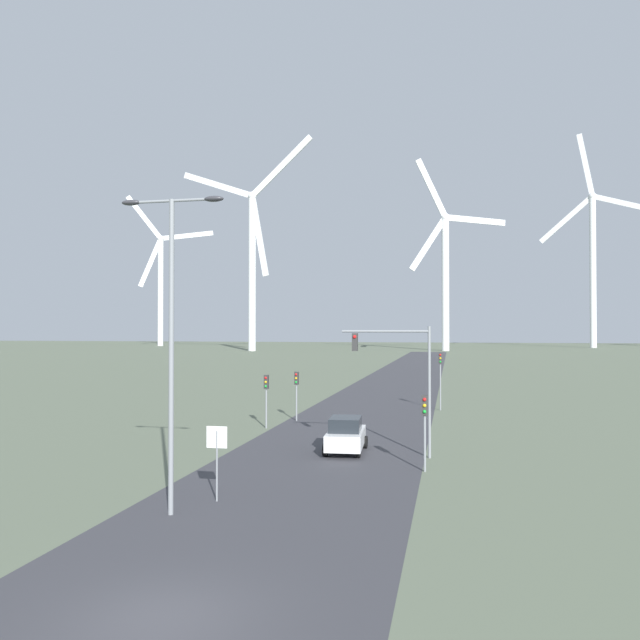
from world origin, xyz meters
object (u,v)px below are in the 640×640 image
(stop_sign_near, at_px, (217,449))
(wind_turbine_right, at_px, (593,254))
(car_approaching, at_px, (346,435))
(wind_turbine_far_left, at_px, (161,278))
(traffic_light_post_near_left, at_px, (266,389))
(traffic_light_post_mid_left, at_px, (296,385))
(streetlamp, at_px, (171,317))
(traffic_light_post_mid_right, at_px, (440,368))
(wind_turbine_center, at_px, (445,267))
(traffic_light_mast_overhead, at_px, (400,364))
(traffic_light_post_near_right, at_px, (425,415))
(wind_turbine_left, at_px, (252,253))

(stop_sign_near, relative_size, wind_turbine_right, 0.04)
(car_approaching, bearing_deg, wind_turbine_far_left, 118.69)
(traffic_light_post_near_left, distance_m, wind_turbine_far_left, 213.75)
(traffic_light_post_mid_left, bearing_deg, car_approaching, -63.10)
(streetlamp, bearing_deg, traffic_light_post_mid_right, 74.04)
(traffic_light_post_near_left, height_order, wind_turbine_center, wind_turbine_center)
(stop_sign_near, distance_m, traffic_light_mast_overhead, 11.54)
(streetlamp, relative_size, traffic_light_post_mid_right, 2.40)
(streetlamp, xyz_separation_m, traffic_light_post_near_right, (8.28, 8.34, -4.29))
(traffic_light_post_mid_right, height_order, wind_turbine_left, wind_turbine_left)
(streetlamp, distance_m, wind_turbine_far_left, 230.87)
(traffic_light_post_mid_right, bearing_deg, traffic_light_post_near_right, -90.88)
(streetlamp, xyz_separation_m, traffic_light_post_mid_left, (-1.11, 22.21, -4.29))
(wind_turbine_left, bearing_deg, traffic_light_mast_overhead, -69.19)
(traffic_light_post_near_right, distance_m, traffic_light_post_mid_right, 21.78)
(wind_turbine_far_left, relative_size, wind_turbine_left, 0.93)
(traffic_light_post_near_left, bearing_deg, traffic_light_post_mid_right, 46.51)
(wind_turbine_right, bearing_deg, traffic_light_post_near_right, -103.70)
(streetlamp, xyz_separation_m, stop_sign_near, (0.94, 1.89, -4.86))
(traffic_light_post_near_left, bearing_deg, wind_turbine_left, 108.48)
(stop_sign_near, xyz_separation_m, traffic_light_post_mid_right, (7.67, 28.21, 1.37))
(traffic_light_mast_overhead, bearing_deg, traffic_light_post_near_right, -65.98)
(streetlamp, xyz_separation_m, wind_turbine_center, (7.85, 170.45, 18.42))
(streetlamp, bearing_deg, traffic_light_post_near_right, 45.22)
(stop_sign_near, height_order, wind_turbine_left, wind_turbine_left)
(stop_sign_near, relative_size, traffic_light_post_near_right, 0.81)
(traffic_light_post_near_right, bearing_deg, traffic_light_post_mid_left, 124.09)
(wind_turbine_right, bearing_deg, traffic_light_post_mid_left, -107.25)
(traffic_light_post_near_left, height_order, traffic_light_post_mid_right, traffic_light_post_mid_right)
(traffic_light_post_mid_left, relative_size, wind_turbine_center, 0.06)
(traffic_light_mast_overhead, bearing_deg, wind_turbine_right, 75.74)
(streetlamp, height_order, traffic_light_post_mid_left, streetlamp)
(traffic_light_post_mid_right, relative_size, wind_turbine_center, 0.08)
(traffic_light_post_mid_left, distance_m, traffic_light_mast_overhead, 13.64)
(streetlamp, relative_size, wind_turbine_right, 0.14)
(traffic_light_mast_overhead, relative_size, wind_turbine_far_left, 0.11)
(streetlamp, bearing_deg, wind_turbine_center, 87.36)
(traffic_light_post_near_left, distance_m, traffic_light_mast_overhead, 11.88)
(traffic_light_post_near_right, bearing_deg, stop_sign_near, -138.69)
(traffic_light_post_mid_right, bearing_deg, traffic_light_post_mid_left, -140.94)
(wind_turbine_left, bearing_deg, wind_turbine_center, 12.95)
(wind_turbine_far_left, bearing_deg, traffic_light_post_mid_right, -57.82)
(wind_turbine_far_left, distance_m, wind_turbine_right, 160.83)
(traffic_light_post_near_left, height_order, traffic_light_post_near_right, traffic_light_post_near_left)
(stop_sign_near, height_order, traffic_light_post_mid_right, traffic_light_post_mid_right)
(traffic_light_post_near_left, distance_m, traffic_light_post_near_right, 14.74)
(streetlamp, relative_size, traffic_light_post_mid_left, 3.19)
(traffic_light_post_mid_right, bearing_deg, traffic_light_mast_overhead, -95.16)
(wind_turbine_right, bearing_deg, traffic_light_mast_overhead, -104.26)
(streetlamp, bearing_deg, traffic_light_post_mid_left, 92.87)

